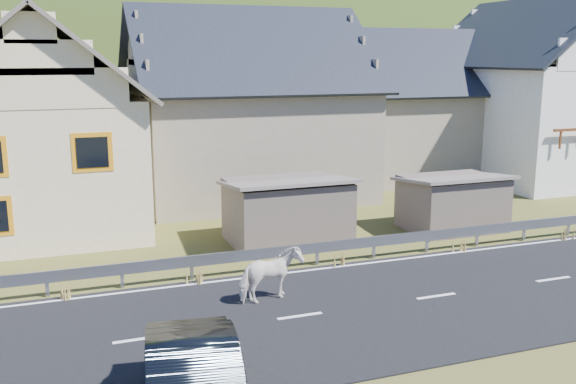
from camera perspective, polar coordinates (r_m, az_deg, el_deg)
name	(u,v)px	position (r m, az deg, el deg)	size (l,w,h in m)	color
ground	(436,298)	(18.24, 13.03, -9.13)	(160.00, 160.00, 0.00)	#484C19
road	(436,297)	(18.24, 13.03, -9.07)	(60.00, 7.00, 0.04)	black
lane_markings	(436,296)	(18.23, 13.03, -9.00)	(60.00, 6.60, 0.01)	silver
guardrail	(374,242)	(21.07, 7.67, -4.43)	(28.10, 0.09, 0.75)	#93969B
shed_left	(287,212)	(22.64, -0.10, -1.75)	(4.30, 3.30, 2.40)	#706054
shed_right	(452,203)	(25.15, 14.37, -0.97)	(3.80, 2.90, 2.20)	#706054
house_cream	(40,113)	(26.27, -21.21, 6.55)	(7.80, 9.80, 8.30)	#FFE8B7
house_stone_a	(245,96)	(30.44, -3.82, 8.49)	(10.80, 9.80, 8.90)	gray
house_stone_b	(410,98)	(36.31, 10.76, 8.24)	(9.80, 8.80, 8.10)	gray
house_white	(537,83)	(37.35, 21.26, 9.01)	(8.80, 10.80, 9.70)	white
mountain	(109,148)	(196.51, -15.61, 3.80)	(440.00, 280.00, 260.00)	#283E12
horse	(271,275)	(17.23, -1.56, -7.38)	(1.71, 0.78, 1.45)	white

